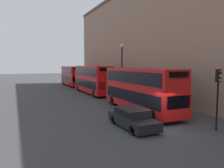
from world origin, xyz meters
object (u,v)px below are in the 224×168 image
bus_second_in_queue (92,78)px  car_dark_sedan (133,117)px  bus_leading (140,88)px  traffic_light (218,87)px  bus_third_in_queue (72,75)px  pedestrian (143,97)px

bus_second_in_queue → car_dark_sedan: 19.15m
bus_leading → bus_second_in_queue: bus_second_in_queue is taller
bus_second_in_queue → traffic_light: size_ratio=2.65×
bus_leading → bus_third_in_queue: size_ratio=1.10×
pedestrian → bus_second_in_queue: bearing=101.3°
bus_third_in_queue → pedestrian: 24.43m
bus_second_in_queue → pedestrian: bearing=-78.7°
car_dark_sedan → pedestrian: bearing=53.1°
bus_second_in_queue → bus_leading: bearing=-90.0°
bus_third_in_queue → car_dark_sedan: 32.03m
bus_second_in_queue → car_dark_sedan: (-3.40, -18.77, -1.63)m
traffic_light → pedestrian: (0.72, 10.64, -2.26)m
bus_leading → pedestrian: bus_leading is taller
car_dark_sedan → pedestrian: pedestrian is taller
bus_second_in_queue → pedestrian: (2.25, -11.24, -1.57)m
bus_second_in_queue → bus_third_in_queue: bearing=90.0°
bus_third_in_queue → pedestrian: (2.25, -24.28, -1.47)m
bus_leading → traffic_light: bearing=-78.7°
bus_second_in_queue → pedestrian: bus_second_in_queue is taller
bus_third_in_queue → pedestrian: bearing=-84.7°
car_dark_sedan → traffic_light: 6.27m
bus_leading → traffic_light: (1.53, -7.63, 0.74)m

